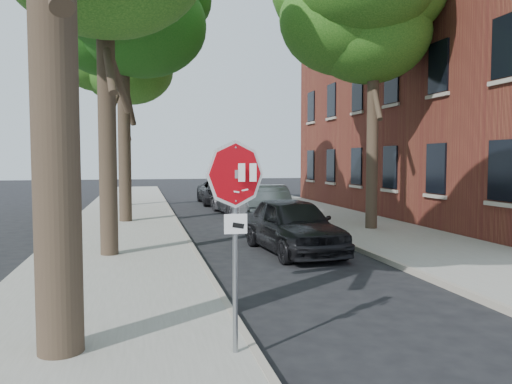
{
  "coord_description": "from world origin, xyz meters",
  "views": [
    {
      "loc": [
        -1.81,
        -5.92,
        2.49
      ],
      "look_at": [
        -0.27,
        0.75,
        2.05
      ],
      "focal_mm": 35.0,
      "sensor_mm": 36.0,
      "label": 1
    }
  ],
  "objects_px": {
    "tree_right": "(372,22)",
    "car_a": "(292,225)",
    "car_c": "(239,199)",
    "car_d": "(221,192)",
    "apartment_building": "(496,46)",
    "stop_sign": "(235,205)",
    "tree_far": "(121,68)",
    "car_b": "(265,207)",
    "tree_mid_b": "(122,15)"
  },
  "relations": [
    {
      "from": "tree_right",
      "to": "car_a",
      "type": "relative_size",
      "value": 2.13
    },
    {
      "from": "car_a",
      "to": "tree_right",
      "type": "bearing_deg",
      "value": 35.67
    },
    {
      "from": "tree_right",
      "to": "car_c",
      "type": "height_order",
      "value": "tree_right"
    },
    {
      "from": "tree_right",
      "to": "car_d",
      "type": "distance_m",
      "value": 13.83
    },
    {
      "from": "apartment_building",
      "to": "stop_sign",
      "type": "relative_size",
      "value": 7.74
    },
    {
      "from": "stop_sign",
      "to": "car_c",
      "type": "distance_m",
      "value": 17.08
    },
    {
      "from": "tree_far",
      "to": "car_b",
      "type": "distance_m",
      "value": 12.58
    },
    {
      "from": "car_b",
      "to": "car_c",
      "type": "height_order",
      "value": "car_b"
    },
    {
      "from": "tree_mid_b",
      "to": "car_b",
      "type": "relative_size",
      "value": 2.19
    },
    {
      "from": "tree_mid_b",
      "to": "car_a",
      "type": "bearing_deg",
      "value": -57.82
    },
    {
      "from": "tree_mid_b",
      "to": "stop_sign",
      "type": "bearing_deg",
      "value": -83.05
    },
    {
      "from": "tree_mid_b",
      "to": "tree_far",
      "type": "bearing_deg",
      "value": 92.44
    },
    {
      "from": "tree_far",
      "to": "car_d",
      "type": "distance_m",
      "value": 8.44
    },
    {
      "from": "car_a",
      "to": "car_c",
      "type": "distance_m",
      "value": 9.85
    },
    {
      "from": "stop_sign",
      "to": "car_b",
      "type": "relative_size",
      "value": 0.55
    },
    {
      "from": "stop_sign",
      "to": "car_d",
      "type": "height_order",
      "value": "stop_sign"
    },
    {
      "from": "tree_mid_b",
      "to": "apartment_building",
      "type": "bearing_deg",
      "value": -0.43
    },
    {
      "from": "tree_far",
      "to": "car_d",
      "type": "relative_size",
      "value": 1.84
    },
    {
      "from": "apartment_building",
      "to": "tree_right",
      "type": "distance_m",
      "value": 8.93
    },
    {
      "from": "stop_sign",
      "to": "car_a",
      "type": "relative_size",
      "value": 0.6
    },
    {
      "from": "tree_mid_b",
      "to": "car_c",
      "type": "height_order",
      "value": "tree_mid_b"
    },
    {
      "from": "tree_far",
      "to": "tree_right",
      "type": "distance_m",
      "value": 14.02
    },
    {
      "from": "tree_mid_b",
      "to": "tree_far",
      "type": "xyz_separation_m",
      "value": [
        -0.3,
        6.99,
        -0.78
      ]
    },
    {
      "from": "car_d",
      "to": "tree_far",
      "type": "bearing_deg",
      "value": -171.34
    },
    {
      "from": "stop_sign",
      "to": "car_d",
      "type": "relative_size",
      "value": 0.52
    },
    {
      "from": "apartment_building",
      "to": "car_a",
      "type": "height_order",
      "value": "apartment_building"
    },
    {
      "from": "tree_far",
      "to": "car_d",
      "type": "bearing_deg",
      "value": 7.76
    },
    {
      "from": "apartment_building",
      "to": "tree_far",
      "type": "distance_m",
      "value": 18.18
    },
    {
      "from": "car_c",
      "to": "car_d",
      "type": "relative_size",
      "value": 0.92
    },
    {
      "from": "tree_far",
      "to": "tree_right",
      "type": "relative_size",
      "value": 1.0
    },
    {
      "from": "tree_far",
      "to": "car_a",
      "type": "bearing_deg",
      "value": -71.13
    },
    {
      "from": "car_a",
      "to": "car_c",
      "type": "height_order",
      "value": "car_a"
    },
    {
      "from": "apartment_building",
      "to": "car_d",
      "type": "height_order",
      "value": "apartment_building"
    },
    {
      "from": "tree_right",
      "to": "car_a",
      "type": "xyz_separation_m",
      "value": [
        -3.82,
        -3.26,
        -6.47
      ]
    },
    {
      "from": "stop_sign",
      "to": "car_a",
      "type": "xyz_separation_m",
      "value": [
        2.85,
        6.87,
        -1.2
      ]
    },
    {
      "from": "tree_right",
      "to": "stop_sign",
      "type": "bearing_deg",
      "value": -123.38
    },
    {
      "from": "tree_right",
      "to": "car_b",
      "type": "distance_m",
      "value": 7.44
    },
    {
      "from": "tree_right",
      "to": "car_b",
      "type": "height_order",
      "value": "tree_right"
    },
    {
      "from": "tree_right",
      "to": "car_d",
      "type": "bearing_deg",
      "value": 106.07
    },
    {
      "from": "tree_mid_b",
      "to": "car_a",
      "type": "relative_size",
      "value": 2.37
    },
    {
      "from": "tree_far",
      "to": "car_c",
      "type": "relative_size",
      "value": 2.01
    },
    {
      "from": "car_b",
      "to": "car_c",
      "type": "xyz_separation_m",
      "value": [
        0.0,
        4.99,
        -0.1
      ]
    },
    {
      "from": "tree_mid_b",
      "to": "car_d",
      "type": "height_order",
      "value": "tree_mid_b"
    },
    {
      "from": "tree_right",
      "to": "car_d",
      "type": "relative_size",
      "value": 1.84
    },
    {
      "from": "tree_mid_b",
      "to": "car_d",
      "type": "distance_m",
      "value": 11.74
    },
    {
      "from": "stop_sign",
      "to": "tree_far",
      "type": "xyz_separation_m",
      "value": [
        -2.02,
        21.14,
        5.26
      ]
    },
    {
      "from": "stop_sign",
      "to": "tree_far",
      "type": "height_order",
      "value": "tree_far"
    },
    {
      "from": "car_a",
      "to": "car_d",
      "type": "height_order",
      "value": "car_a"
    },
    {
      "from": "tree_mid_b",
      "to": "car_d",
      "type": "xyz_separation_m",
      "value": [
        5.02,
        7.71,
        -7.29
      ]
    },
    {
      "from": "car_a",
      "to": "tree_far",
      "type": "bearing_deg",
      "value": 104.05
    }
  ]
}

